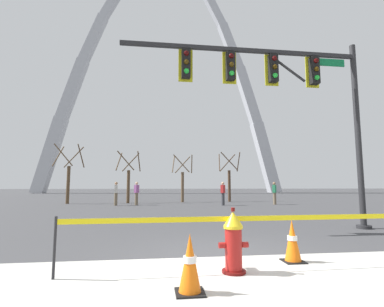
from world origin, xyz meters
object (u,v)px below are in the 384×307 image
(pedestrian_walking_right, at_px, (223,193))
(pedestrian_near_trees, at_px, (116,193))
(traffic_signal_gantry, at_px, (286,89))
(monument_arch, at_px, (164,84))
(pedestrian_standing_center, at_px, (137,193))
(pedestrian_walking_left, at_px, (274,193))
(traffic_cone_mid_sidewalk, at_px, (190,264))
(traffic_cone_by_hydrant, at_px, (292,241))
(fire_hydrant, at_px, (233,242))

(pedestrian_walking_right, relative_size, pedestrian_near_trees, 1.00)
(pedestrian_walking_right, height_order, pedestrian_near_trees, same)
(traffic_signal_gantry, bearing_deg, pedestrian_near_trees, 119.95)
(monument_arch, xyz_separation_m, pedestrian_walking_right, (3.23, -34.60, -20.11))
(pedestrian_near_trees, bearing_deg, pedestrian_standing_center, 14.09)
(pedestrian_walking_left, xyz_separation_m, pedestrian_near_trees, (-11.08, 0.35, 0.00))
(traffic_signal_gantry, bearing_deg, pedestrian_walking_left, 68.96)
(traffic_cone_mid_sidewalk, bearing_deg, pedestrian_standing_center, 95.85)
(pedestrian_walking_right, bearing_deg, pedestrian_standing_center, 169.29)
(traffic_signal_gantry, bearing_deg, pedestrian_standing_center, 114.11)
(pedestrian_near_trees, bearing_deg, traffic_signal_gantry, -60.05)
(traffic_cone_by_hydrant, distance_m, pedestrian_walking_right, 14.54)
(traffic_signal_gantry, xyz_separation_m, monument_arch, (-2.74, 45.50, 16.52))
(traffic_cone_mid_sidewalk, xyz_separation_m, traffic_signal_gantry, (3.66, 4.70, 4.05))
(pedestrian_walking_left, height_order, pedestrian_near_trees, same)
(pedestrian_walking_left, bearing_deg, pedestrian_standing_center, 175.93)
(traffic_cone_mid_sidewalk, distance_m, monument_arch, 54.26)
(pedestrian_walking_left, bearing_deg, pedestrian_walking_right, -173.84)
(monument_arch, xyz_separation_m, pedestrian_near_trees, (-3.99, -33.83, -20.11))
(traffic_cone_by_hydrant, height_order, pedestrian_standing_center, pedestrian_standing_center)
(traffic_signal_gantry, xyz_separation_m, pedestrian_walking_left, (4.35, 11.32, -3.59))
(pedestrian_near_trees, bearing_deg, pedestrian_walking_right, -6.10)
(traffic_cone_mid_sidewalk, bearing_deg, pedestrian_walking_right, 75.08)
(traffic_cone_mid_sidewalk, relative_size, pedestrian_standing_center, 0.46)
(fire_hydrant, distance_m, traffic_signal_gantry, 6.28)
(traffic_cone_by_hydrant, relative_size, traffic_cone_mid_sidewalk, 1.00)
(traffic_signal_gantry, xyz_separation_m, pedestrian_walking_right, (0.49, 10.90, -3.59))
(traffic_cone_mid_sidewalk, distance_m, pedestrian_walking_left, 17.92)
(traffic_cone_mid_sidewalk, height_order, pedestrian_walking_left, pedestrian_walking_left)
(fire_hydrant, height_order, traffic_signal_gantry, traffic_signal_gantry)
(traffic_cone_mid_sidewalk, bearing_deg, traffic_signal_gantry, 52.06)
(traffic_signal_gantry, bearing_deg, fire_hydrant, -126.26)
(monument_arch, relative_size, pedestrian_standing_center, 30.24)
(pedestrian_walking_left, bearing_deg, traffic_signal_gantry, -111.04)
(traffic_cone_by_hydrant, relative_size, pedestrian_walking_left, 0.46)
(traffic_cone_by_hydrant, distance_m, monument_arch, 53.13)
(traffic_cone_by_hydrant, height_order, pedestrian_walking_left, pedestrian_walking_left)
(fire_hydrant, height_order, pedestrian_near_trees, pedestrian_near_trees)
(fire_hydrant, height_order, pedestrian_walking_left, pedestrian_walking_left)
(fire_hydrant, distance_m, pedestrian_near_trees, 16.09)
(traffic_cone_by_hydrant, xyz_separation_m, traffic_signal_gantry, (1.70, 3.47, 4.05))
(pedestrian_walking_left, height_order, pedestrian_standing_center, same)
(monument_arch, height_order, pedestrian_near_trees, monument_arch)
(traffic_cone_by_hydrant, distance_m, pedestrian_near_trees, 15.96)
(fire_hydrant, height_order, traffic_cone_by_hydrant, fire_hydrant)
(monument_arch, bearing_deg, traffic_signal_gantry, -86.56)
(monument_arch, bearing_deg, traffic_cone_mid_sidewalk, -91.06)
(traffic_signal_gantry, distance_m, pedestrian_walking_left, 12.64)
(fire_hydrant, relative_size, pedestrian_walking_left, 0.62)
(fire_hydrant, xyz_separation_m, pedestrian_walking_right, (3.39, 14.85, 0.35))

